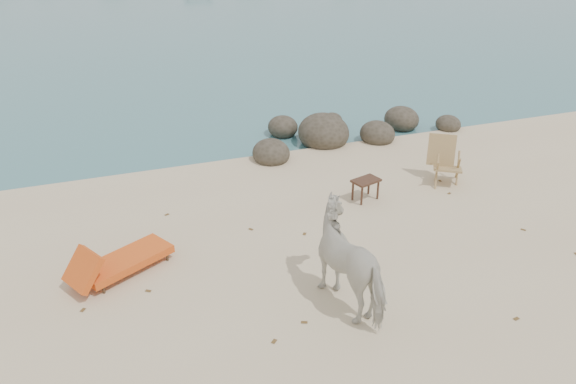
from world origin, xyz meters
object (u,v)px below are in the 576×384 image
Objects in this scene: boulders at (340,133)px; side_table at (365,191)px; lounge_chair at (126,257)px; cow at (355,261)px; deck_chair at (448,163)px.

side_table is at bearing -105.87° from boulders.
lounge_chair is at bearing 174.60° from side_table.
cow reaches higher than lounge_chair.
boulders is at bearing 7.99° from lounge_chair.
boulders is 7.09m from cow.
boulders is at bearing 57.65° from side_table.
cow reaches higher than side_table.
deck_chair is at bearing -71.67° from boulders.
lounge_chair is 1.87× the size of deck_chair.
side_table is 5.13m from lounge_chair.
deck_chair is (1.11, -3.35, 0.33)m from boulders.
deck_chair reaches higher than boulders.
boulders reaches higher than side_table.
boulders is 3.60m from side_table.
cow is at bearing -112.80° from boulders.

